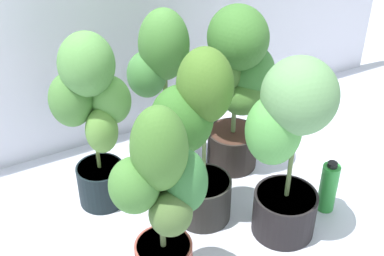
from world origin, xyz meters
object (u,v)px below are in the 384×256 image
object	(u,v)px
potted_plant_center	(196,131)
potted_plant_back_right	(237,78)
potted_plant_front_right	(288,141)
potted_plant_front_left	(162,199)
potted_plant_back_left	(92,113)
nutrient_bottle	(328,187)
potted_plant_back_center	(162,92)

from	to	relation	value
potted_plant_center	potted_plant_back_right	world-z (taller)	potted_plant_back_right
potted_plant_front_right	potted_plant_front_left	distance (m)	0.54
potted_plant_center	potted_plant_back_right	size ratio (longest dim) A/B	0.98
potted_plant_back_right	potted_plant_front_right	xyz separation A→B (m)	(-0.07, -0.48, -0.02)
potted_plant_back_left	potted_plant_front_left	size ratio (longest dim) A/B	1.05
potted_plant_back_right	nutrient_bottle	size ratio (longest dim) A/B	3.22
potted_plant_back_center	potted_plant_center	distance (m)	0.39
potted_plant_front_right	potted_plant_front_left	world-z (taller)	potted_plant_front_right
potted_plant_back_left	nutrient_bottle	bearing A→B (deg)	-30.45
potted_plant_back_center	potted_plant_front_right	xyz separation A→B (m)	(0.23, -0.62, 0.05)
potted_plant_front_left	nutrient_bottle	size ratio (longest dim) A/B	3.07
potted_plant_back_right	nutrient_bottle	xyz separation A→B (m)	(0.20, -0.46, -0.37)
potted_plant_back_left	potted_plant_front_right	size ratio (longest dim) A/B	1.02
potted_plant_back_right	potted_plant_front_right	size ratio (longest dim) A/B	1.02
potted_plant_front_left	nutrient_bottle	world-z (taller)	potted_plant_front_left
potted_plant_back_center	potted_plant_back_left	xyz separation A→B (m)	(-0.36, -0.10, 0.06)
potted_plant_back_right	potted_plant_back_center	bearing A→B (deg)	154.42
potted_plant_back_center	potted_plant_front_right	size ratio (longest dim) A/B	1.01
potted_plant_front_right	potted_plant_front_left	size ratio (longest dim) A/B	1.04
potted_plant_center	nutrient_bottle	size ratio (longest dim) A/B	3.16
potted_plant_back_left	potted_plant_center	size ratio (longest dim) A/B	1.02
potted_plant_back_right	nutrient_bottle	bearing A→B (deg)	-66.49
potted_plant_back_center	potted_plant_back_right	xyz separation A→B (m)	(0.30, -0.14, 0.07)
nutrient_bottle	potted_plant_back_left	bearing A→B (deg)	149.55
potted_plant_back_left	potted_plant_front_left	bearing A→B (deg)	-84.31
potted_plant_center	potted_plant_front_right	size ratio (longest dim) A/B	1.00
potted_plant_back_left	potted_plant_back_right	world-z (taller)	potted_plant_back_left
nutrient_bottle	potted_plant_back_right	bearing A→B (deg)	113.51
potted_plant_back_left	nutrient_bottle	distance (m)	1.06
potted_plant_back_left	potted_plant_back_right	bearing A→B (deg)	-3.67
potted_plant_front_left	nutrient_bottle	xyz separation A→B (m)	(0.81, 0.04, -0.30)
nutrient_bottle	potted_plant_back_center	bearing A→B (deg)	129.61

